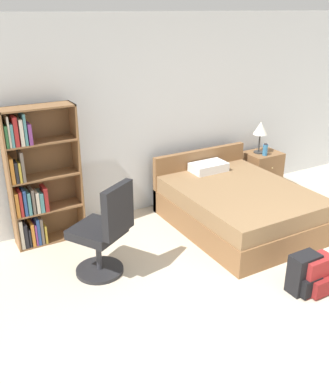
{
  "coord_description": "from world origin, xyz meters",
  "views": [
    {
      "loc": [
        -2.88,
        -1.76,
        2.64
      ],
      "look_at": [
        -0.75,
        1.98,
        0.78
      ],
      "focal_mm": 40.0,
      "sensor_mm": 36.0,
      "label": 1
    }
  ],
  "objects_px": {
    "office_chair": "(104,233)",
    "water_bottle": "(265,150)",
    "nightstand": "(262,171)",
    "bed": "(236,205)",
    "table_lamp": "(261,129)",
    "backpack_black": "(304,275)",
    "bookshelf": "(35,183)",
    "backpack_red": "(316,275)"
  },
  "relations": [
    {
      "from": "office_chair",
      "to": "water_bottle",
      "type": "height_order",
      "value": "office_chair"
    },
    {
      "from": "nightstand",
      "to": "water_bottle",
      "type": "height_order",
      "value": "water_bottle"
    },
    {
      "from": "bed",
      "to": "table_lamp",
      "type": "relative_size",
      "value": 3.95
    },
    {
      "from": "bed",
      "to": "office_chair",
      "type": "height_order",
      "value": "office_chair"
    },
    {
      "from": "bed",
      "to": "backpack_black",
      "type": "bearing_deg",
      "value": -101.84
    },
    {
      "from": "bookshelf",
      "to": "water_bottle",
      "type": "bearing_deg",
      "value": -2.63
    },
    {
      "from": "bed",
      "to": "office_chair",
      "type": "xyz_separation_m",
      "value": [
        -1.91,
        -0.23,
        0.22
      ]
    },
    {
      "from": "nightstand",
      "to": "backpack_black",
      "type": "xyz_separation_m",
      "value": [
        -1.43,
        -2.26,
        -0.1
      ]
    },
    {
      "from": "nightstand",
      "to": "backpack_black",
      "type": "bearing_deg",
      "value": -122.27
    },
    {
      "from": "table_lamp",
      "to": "water_bottle",
      "type": "xyz_separation_m",
      "value": [
        0.0,
        -0.14,
        -0.28
      ]
    },
    {
      "from": "bed",
      "to": "backpack_black",
      "type": "height_order",
      "value": "bed"
    },
    {
      "from": "table_lamp",
      "to": "water_bottle",
      "type": "relative_size",
      "value": 2.64
    },
    {
      "from": "backpack_black",
      "to": "bookshelf",
      "type": "bearing_deg",
      "value": 131.14
    },
    {
      "from": "bookshelf",
      "to": "water_bottle",
      "type": "xyz_separation_m",
      "value": [
        3.37,
        -0.16,
        -0.09
      ]
    },
    {
      "from": "bed",
      "to": "backpack_black",
      "type": "distance_m",
      "value": 1.52
    },
    {
      "from": "office_chair",
      "to": "backpack_black",
      "type": "height_order",
      "value": "office_chair"
    },
    {
      "from": "nightstand",
      "to": "table_lamp",
      "type": "bearing_deg",
      "value": 156.42
    },
    {
      "from": "backpack_black",
      "to": "backpack_red",
      "type": "height_order",
      "value": "backpack_black"
    },
    {
      "from": "table_lamp",
      "to": "backpack_red",
      "type": "height_order",
      "value": "table_lamp"
    },
    {
      "from": "backpack_black",
      "to": "backpack_red",
      "type": "xyz_separation_m",
      "value": [
        0.1,
        -0.06,
        -0.01
      ]
    },
    {
      "from": "table_lamp",
      "to": "backpack_black",
      "type": "xyz_separation_m",
      "value": [
        -1.36,
        -2.29,
        -0.77
      ]
    },
    {
      "from": "water_bottle",
      "to": "backpack_red",
      "type": "xyz_separation_m",
      "value": [
        -1.25,
        -2.21,
        -0.5
      ]
    },
    {
      "from": "water_bottle",
      "to": "nightstand",
      "type": "bearing_deg",
      "value": 56.87
    },
    {
      "from": "bed",
      "to": "table_lamp",
      "type": "distance_m",
      "value": 1.49
    },
    {
      "from": "bed",
      "to": "water_bottle",
      "type": "height_order",
      "value": "bed"
    },
    {
      "from": "table_lamp",
      "to": "backpack_black",
      "type": "bearing_deg",
      "value": -120.61
    },
    {
      "from": "table_lamp",
      "to": "backpack_red",
      "type": "xyz_separation_m",
      "value": [
        -1.25,
        -2.35,
        -0.78
      ]
    },
    {
      "from": "bed",
      "to": "backpack_black",
      "type": "relative_size",
      "value": 4.6
    },
    {
      "from": "office_chair",
      "to": "table_lamp",
      "type": "distance_m",
      "value": 3.17
    },
    {
      "from": "bed",
      "to": "backpack_red",
      "type": "xyz_separation_m",
      "value": [
        -0.21,
        -1.54,
        -0.1
      ]
    },
    {
      "from": "office_chair",
      "to": "table_lamp",
      "type": "relative_size",
      "value": 2.21
    },
    {
      "from": "bookshelf",
      "to": "backpack_black",
      "type": "relative_size",
      "value": 3.99
    },
    {
      "from": "bookshelf",
      "to": "backpack_red",
      "type": "distance_m",
      "value": 3.23
    },
    {
      "from": "office_chair",
      "to": "backpack_red",
      "type": "height_order",
      "value": "office_chair"
    },
    {
      "from": "nightstand",
      "to": "backpack_black",
      "type": "distance_m",
      "value": 2.68
    },
    {
      "from": "bookshelf",
      "to": "backpack_red",
      "type": "bearing_deg",
      "value": -48.1
    },
    {
      "from": "bookshelf",
      "to": "nightstand",
      "type": "bearing_deg",
      "value": -0.8
    },
    {
      "from": "backpack_red",
      "to": "bed",
      "type": "bearing_deg",
      "value": 82.38
    },
    {
      "from": "backpack_black",
      "to": "backpack_red",
      "type": "distance_m",
      "value": 0.12
    },
    {
      "from": "office_chair",
      "to": "water_bottle",
      "type": "distance_m",
      "value": 3.1
    },
    {
      "from": "nightstand",
      "to": "backpack_red",
      "type": "xyz_separation_m",
      "value": [
        -1.32,
        -2.32,
        -0.11
      ]
    },
    {
      "from": "bookshelf",
      "to": "water_bottle",
      "type": "distance_m",
      "value": 3.38
    }
  ]
}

